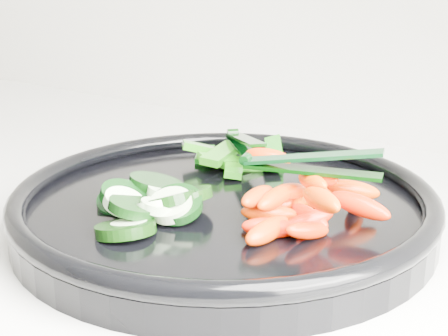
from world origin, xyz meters
The scene contains 6 objects.
veggie_tray centered at (0.50, 1.66, 0.95)m, with size 0.38×0.38×0.04m.
cucumber_pile centered at (0.46, 1.59, 0.96)m, with size 0.12×0.13×0.04m.
carrot_pile centered at (0.58, 1.65, 0.97)m, with size 0.15×0.15×0.05m.
pepper_pile centered at (0.45, 1.74, 0.96)m, with size 0.12×0.11×0.04m.
tong_carrot centered at (0.58, 1.66, 1.00)m, with size 0.11×0.05×0.02m.
tong_pepper centered at (0.46, 1.74, 0.98)m, with size 0.09×0.09×0.02m.
Camera 1 is at (0.81, 1.24, 1.15)m, focal length 50.00 mm.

